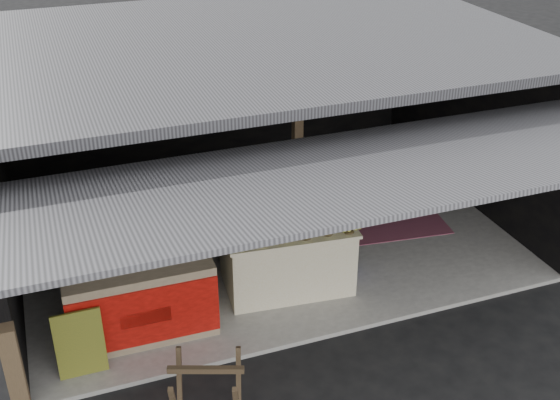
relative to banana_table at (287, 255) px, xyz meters
name	(u,v)px	position (x,y,z in m)	size (l,w,h in m)	color
ground	(330,338)	(0.13, -1.14, -0.52)	(80.00, 80.00, 0.00)	black
concrete_slab	(263,235)	(0.13, 1.36, -0.49)	(7.00, 5.00, 0.06)	gray
shophouse	(253,96)	(0.13, 1.67, 1.58)	(7.40, 7.29, 3.02)	black
banana_table	(287,255)	(0.00, 0.00, 0.00)	(1.75, 1.17, 0.92)	white
banana_pile	(287,218)	(0.00, 0.00, 0.55)	(1.53, 0.92, 0.18)	yellow
white_crate	(272,216)	(0.13, 0.96, 0.05)	(0.93, 0.65, 1.01)	white
neighbor_stall	(140,295)	(-1.96, -0.30, 0.06)	(1.71, 0.79, 1.75)	#998466
green_signboard	(80,344)	(-2.71, -0.79, -0.06)	(0.53, 0.04, 0.79)	black
sawhorse	(207,388)	(-1.59, -1.94, -0.05)	(0.84, 0.84, 0.74)	#493824
water_barrel	(342,256)	(0.82, 0.06, -0.24)	(0.30, 0.30, 0.45)	#0C138E
plastic_chair	(410,177)	(2.57, 1.37, 0.05)	(0.43, 0.43, 0.87)	black
magenta_rug	(395,223)	(2.12, 0.94, -0.46)	(1.50, 1.00, 0.01)	maroon
picture_frames	(204,66)	(-0.04, 3.75, 1.41)	(1.62, 0.04, 0.46)	black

